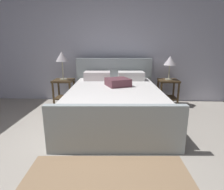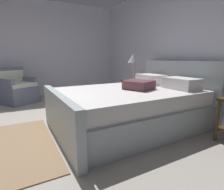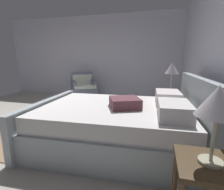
# 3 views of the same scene
# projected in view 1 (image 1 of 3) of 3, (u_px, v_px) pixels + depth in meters

# --- Properties ---
(ground_plane) EXTENTS (6.04, 6.15, 0.02)m
(ground_plane) POSITION_uv_depth(u_px,v_px,m) (72.00, 189.00, 1.82)
(ground_plane) COLOR #A89F94
(wall_back) EXTENTS (6.16, 0.12, 2.76)m
(wall_back) POSITION_uv_depth(u_px,v_px,m) (102.00, 44.00, 4.49)
(wall_back) COLOR silver
(wall_back) RESTS_ON ground
(bed) EXTENTS (1.88, 2.42, 1.07)m
(bed) POSITION_uv_depth(u_px,v_px,m) (114.00, 102.00, 3.47)
(bed) COLOR #A3AFB2
(bed) RESTS_ON ground
(nightstand_right) EXTENTS (0.44, 0.44, 0.60)m
(nightstand_right) POSITION_uv_depth(u_px,v_px,m) (168.00, 88.00, 4.28)
(nightstand_right) COLOR #47341E
(nightstand_right) RESTS_ON ground
(table_lamp_right) EXTENTS (0.27, 0.27, 0.53)m
(table_lamp_right) POSITION_uv_depth(u_px,v_px,m) (170.00, 61.00, 4.12)
(table_lamp_right) COLOR #B7B293
(table_lamp_right) RESTS_ON nightstand_right
(nightstand_left) EXTENTS (0.44, 0.44, 0.60)m
(nightstand_left) POSITION_uv_depth(u_px,v_px,m) (64.00, 88.00, 4.28)
(nightstand_left) COLOR #47341E
(nightstand_left) RESTS_ON ground
(table_lamp_left) EXTENTS (0.27, 0.27, 0.63)m
(table_lamp_left) POSITION_uv_depth(u_px,v_px,m) (62.00, 57.00, 4.10)
(table_lamp_left) COLOR #B7B293
(table_lamp_left) RESTS_ON nightstand_left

